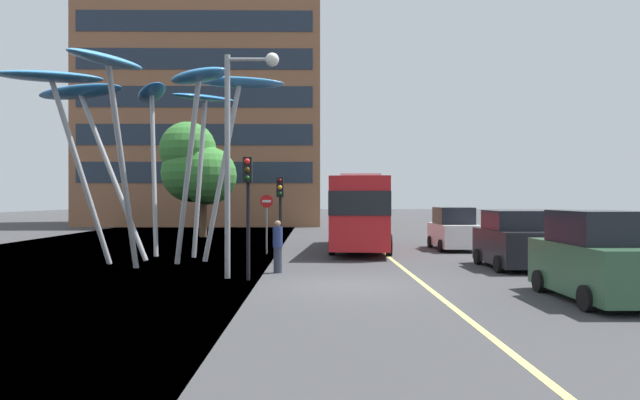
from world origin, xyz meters
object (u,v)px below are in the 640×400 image
Objects in this scene: traffic_light_kerb_near at (248,191)px; car_parked_far at (453,230)px; street_lamp at (240,133)px; pedestrian at (278,246)px; no_entry_sign at (267,215)px; car_parked_mid at (513,241)px; red_bus at (361,209)px; leaf_sculpture at (139,96)px; car_parked_near at (598,259)px; traffic_light_kerb_far at (280,201)px.

traffic_light_kerb_near reaches higher than car_parked_far.
street_lamp is 4.12m from pedestrian.
pedestrian is at bearing -81.80° from no_entry_sign.
traffic_light_kerb_near is 9.99m from car_parked_mid.
red_bus is at bearing 23.74° from no_entry_sign.
car_parked_near is at bearing -30.81° from leaf_sculpture.
traffic_light_kerb_near is 2.71m from pedestrian.
car_parked_far is at bearing -0.83° from red_bus.
car_parked_near is at bearing -71.27° from red_bus.
street_lamp is 4.01× the size of pedestrian.
street_lamp reaches higher than car_parked_mid.
no_entry_sign is at bearing 88.78° from street_lamp.
car_parked_far is at bearing 46.16° from pedestrian.
traffic_light_kerb_far reaches higher than car_parked_far.
leaf_sculpture is 8.69m from pedestrian.
street_lamp reaches higher than car_parked_far.
leaf_sculpture reaches higher than street_lamp.
car_parked_mid is (8.67, -1.92, -1.48)m from traffic_light_kerb_far.
street_lamp is at bearing 156.99° from car_parked_near.
traffic_light_kerb_far is 9.00m from car_parked_mid.
car_parked_far reaches higher than car_parked_mid.
street_lamp is at bearing -133.56° from car_parked_far.
leaf_sculpture reaches higher than red_bus.
traffic_light_kerb_far is at bearing 167.49° from car_parked_mid.
car_parked_mid is 11.00m from no_entry_sign.
car_parked_far reaches higher than pedestrian.
car_parked_far is at bearing 33.24° from traffic_light_kerb_far.
car_parked_far is (9.06, 10.38, -1.80)m from traffic_light_kerb_near.
red_bus reaches higher than car_parked_mid.
traffic_light_kerb_near is 13.89m from car_parked_far.
car_parked_mid is (14.29, -1.92, -5.65)m from leaf_sculpture.
car_parked_far is at bearing 90.43° from car_parked_near.
traffic_light_kerb_near is at bearing -44.83° from leaf_sculpture.
car_parked_near is at bearing -52.05° from no_entry_sign.
traffic_light_kerb_far is at bearing 92.00° from pedestrian.
street_lamp reaches higher than car_parked_near.
traffic_light_kerb_near is 2.13× the size of pedestrian.
leaf_sculpture is at bearing 135.17° from traffic_light_kerb_near.
car_parked_near is 0.58× the size of street_lamp.
car_parked_near is (4.73, -13.95, -1.00)m from red_bus.
car_parked_near is 2.33× the size of pedestrian.
traffic_light_kerb_near is 8.49m from no_entry_sign.
traffic_light_kerb_far is (-3.73, -5.54, 0.43)m from red_bus.
car_parked_far is at bearing 48.86° from traffic_light_kerb_near.
car_parked_near is 13.88m from car_parked_far.
traffic_light_kerb_near is (4.92, -4.89, -3.87)m from leaf_sculpture.
traffic_light_kerb_far is at bearing 135.19° from car_parked_near.
leaf_sculpture is 4.16× the size of no_entry_sign.
car_parked_far is at bearing 92.40° from car_parked_mid.
leaf_sculpture is (-9.36, -5.55, 4.60)m from red_bus.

